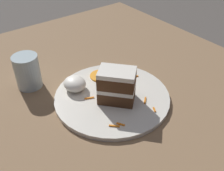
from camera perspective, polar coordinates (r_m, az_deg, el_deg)
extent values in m
plane|color=#4C4742|center=(0.73, -5.50, -4.57)|extent=(6.00, 6.00, 0.00)
cube|color=#846647|center=(0.72, -5.56, -3.73)|extent=(1.08, 1.10, 0.03)
cylinder|color=silver|center=(0.71, 0.00, -2.45)|extent=(0.31, 0.31, 0.01)
cube|color=#4C2D19|center=(0.68, 1.03, -1.98)|extent=(0.11, 0.11, 0.03)
cube|color=white|center=(0.66, 1.05, -0.45)|extent=(0.11, 0.11, 0.01)
cube|color=#4C2D19|center=(0.65, 1.07, 1.14)|extent=(0.11, 0.11, 0.03)
cube|color=white|center=(0.64, 1.09, 2.82)|extent=(0.11, 0.11, 0.01)
ellipsoid|color=white|center=(0.72, -8.11, 0.39)|extent=(0.07, 0.06, 0.04)
cylinder|color=orange|center=(0.77, -2.59, 2.14)|extent=(0.06, 0.06, 0.00)
cube|color=orange|center=(0.67, 9.20, -5.19)|extent=(0.02, 0.01, 0.00)
cube|color=orange|center=(0.69, 7.21, -3.23)|extent=(0.02, 0.02, 0.00)
cube|color=orange|center=(0.73, -2.09, -0.32)|extent=(0.02, 0.01, 0.00)
cube|color=orange|center=(0.77, 4.91, 1.97)|extent=(0.01, 0.02, 0.00)
cube|color=orange|center=(0.69, -5.27, -2.86)|extent=(0.01, 0.03, 0.00)
cube|color=orange|center=(0.77, 0.11, 2.00)|extent=(0.02, 0.02, 0.00)
cube|color=orange|center=(0.62, 1.88, -8.42)|extent=(0.02, 0.01, 0.00)
cube|color=orange|center=(0.62, 0.51, -8.79)|extent=(0.02, 0.02, 0.00)
cylinder|color=silver|center=(0.77, -17.92, 2.92)|extent=(0.07, 0.07, 0.10)
cylinder|color=silver|center=(0.78, -17.50, 1.02)|extent=(0.06, 0.06, 0.03)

